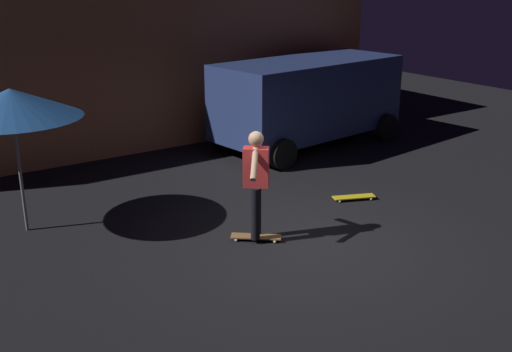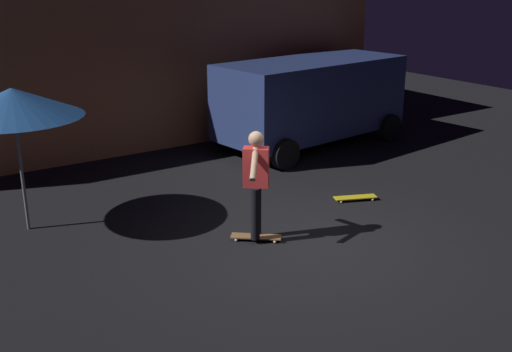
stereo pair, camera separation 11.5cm
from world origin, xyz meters
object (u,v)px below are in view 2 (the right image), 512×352
object	(u,v)px
skateboard_ridden	(256,237)
skateboard_spare	(355,198)
parked_van	(312,97)
patio_umbrella	(13,103)
skater	(256,177)

from	to	relation	value
skateboard_ridden	skateboard_spare	size ratio (longest dim) A/B	0.91
parked_van	skateboard_ridden	world-z (taller)	parked_van
skateboard_ridden	patio_umbrella	bearing A→B (deg)	139.41
skater	skateboard_spare	bearing A→B (deg)	9.96
skateboard_spare	skater	size ratio (longest dim) A/B	0.48
skateboard_ridden	skater	distance (m)	0.98
parked_van	skateboard_ridden	xyz separation A→B (m)	(-4.13, -3.83, -1.11)
parked_van	skateboard_spare	bearing A→B (deg)	-116.12
skateboard_ridden	skateboard_spare	distance (m)	2.50
patio_umbrella	skateboard_ridden	world-z (taller)	patio_umbrella
parked_van	skater	bearing A→B (deg)	-137.16
skater	patio_umbrella	bearing A→B (deg)	139.41
skateboard_ridden	skater	world-z (taller)	skater
parked_van	skater	xyz separation A→B (m)	(-4.13, -3.83, -0.12)
skateboard_ridden	skater	size ratio (longest dim) A/B	0.44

